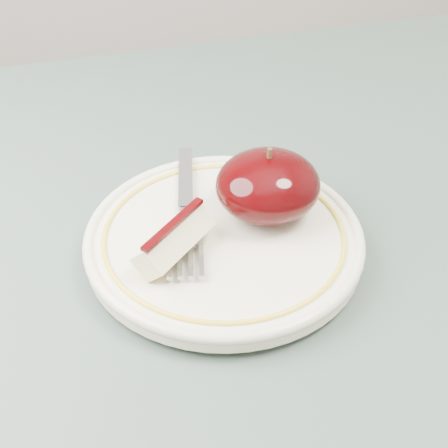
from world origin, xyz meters
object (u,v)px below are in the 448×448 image
object	(u,v)px
apple_half	(268,185)
fork	(186,210)
plate	(224,238)
table	(280,360)

from	to	relation	value
apple_half	fork	bearing A→B (deg)	167.37
plate	apple_half	size ratio (longest dim) A/B	2.61
fork	apple_half	bearing A→B (deg)	-88.96
apple_half	fork	xyz separation A→B (m)	(-0.06, 0.01, -0.02)
table	fork	size ratio (longest dim) A/B	5.33
apple_half	fork	distance (m)	0.07
table	apple_half	xyz separation A→B (m)	(0.01, 0.07, 0.13)
plate	apple_half	distance (m)	0.05
table	apple_half	size ratio (longest dim) A/B	10.70
plate	apple_half	xyz separation A→B (m)	(0.04, 0.02, 0.03)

